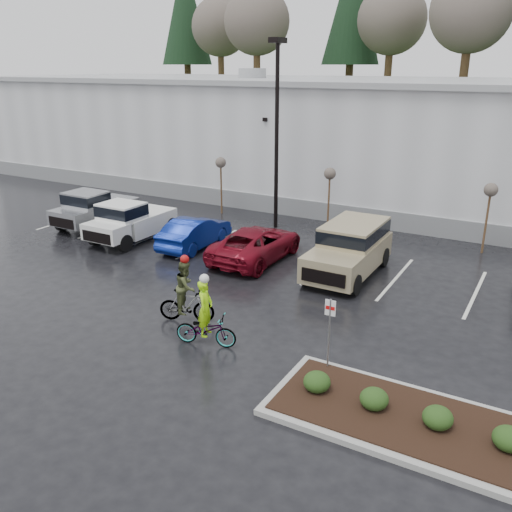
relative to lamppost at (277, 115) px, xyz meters
The scene contains 21 objects.
ground 13.87m from the lamppost, 71.57° to the right, with size 120.00×120.00×0.00m, color black.
warehouse 10.95m from the lamppost, 68.18° to the left, with size 60.50×15.50×7.20m.
wooded_ridge 33.35m from the lamppost, 83.09° to the left, with size 80.00×25.00×6.00m, color #1C3516.
lamppost is the anchor object (origin of this frame).
sapling_west 5.07m from the lamppost, 165.96° to the left, with size 0.60×0.60×3.20m.
sapling_mid 4.00m from the lamppost, 21.80° to the left, with size 0.60×0.60×3.20m.
sapling_east 10.48m from the lamppost, ahead, with size 0.60×0.60×3.20m.
curb_island 17.93m from the lamppost, 49.76° to the right, with size 8.00×3.00×0.15m, color gray.
mulch_bed 17.90m from the lamppost, 49.76° to the right, with size 7.60×2.60×0.04m, color black.
shrub_a 16.15m from the lamppost, 58.39° to the right, with size 0.70×0.70×0.52m, color black.
shrub_b 16.94m from the lamppost, 53.84° to the right, with size 0.70×0.70×0.52m, color black.
shrub_c 17.83m from the lamppost, 49.76° to the right, with size 0.70×0.70×0.52m, color black.
shrub_d 18.79m from the lamppost, 46.12° to the right, with size 0.70×0.70×0.52m, color black.
fire_lane_sign 14.78m from the lamppost, 56.54° to the right, with size 0.30×0.05×2.20m.
pickup_silver 10.37m from the lamppost, 153.30° to the right, with size 2.10×5.20×1.96m, color #9EA0A5, non-canonical shape.
pickup_white 8.53m from the lamppost, 135.07° to the right, with size 2.10×5.20×1.96m, color white, non-canonical shape.
car_blue 7.06m from the lamppost, 110.59° to the right, with size 1.50×4.31×1.42m, color navy.
car_red 7.07m from the lamppost, 72.02° to the right, with size 2.40×5.20×1.44m, color maroon.
suv_tan 8.63m from the lamppost, 38.92° to the right, with size 2.20×5.10×2.06m, color #9B8D69, non-canonical shape.
cyclist_hivis 13.74m from the lamppost, 71.77° to the right, with size 2.00×1.12×2.30m.
cyclist_olive 12.41m from the lamppost, 77.17° to the right, with size 1.85×1.12×2.32m.
Camera 1 is at (8.53, -12.12, 8.04)m, focal length 38.00 mm.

